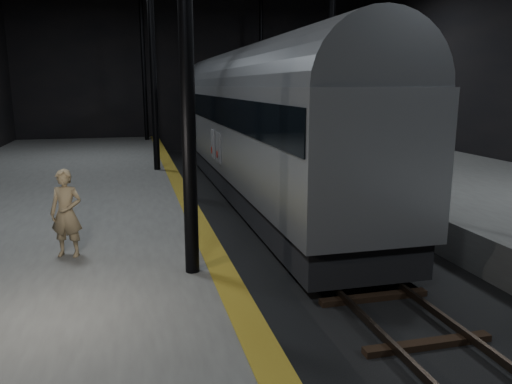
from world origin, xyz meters
name	(u,v)px	position (x,y,z in m)	size (l,w,h in m)	color
ground	(309,243)	(0.00, 0.00, 0.00)	(44.00, 44.00, 0.00)	black
platform_left	(25,247)	(-7.50, 0.00, 0.50)	(9.00, 43.80, 1.00)	#4E4E4C
tactile_strip	(195,216)	(-3.25, 0.00, 1.00)	(0.50, 43.80, 0.01)	brown
track	(309,241)	(0.00, 0.00, 0.07)	(2.40, 43.00, 0.24)	#3F3328
train	(253,116)	(0.00, 6.75, 3.24)	(3.25, 21.73, 5.81)	#AAACB2
woman	(66,213)	(-6.15, -2.50, 1.90)	(0.66, 0.43, 1.80)	#927C59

